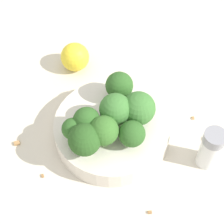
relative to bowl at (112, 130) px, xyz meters
name	(u,v)px	position (x,y,z in m)	size (l,w,h in m)	color
ground_plane	(112,136)	(0.00, 0.00, -0.02)	(3.00, 3.00, 0.00)	beige
bowl	(112,130)	(0.00, 0.00, 0.00)	(0.20, 0.20, 0.04)	silver
broccoli_floret_0	(138,108)	(0.00, 0.04, 0.05)	(0.06, 0.06, 0.06)	#84AD66
broccoli_floret_1	(119,86)	(-0.05, 0.02, 0.05)	(0.05, 0.05, 0.06)	#7A9E5B
broccoli_floret_2	(116,112)	(0.00, 0.01, 0.06)	(0.05, 0.05, 0.07)	#84AD66
broccoli_floret_3	(87,121)	(0.01, -0.04, 0.05)	(0.04, 0.04, 0.06)	#8EB770
broccoli_floret_4	(104,131)	(0.04, -0.02, 0.06)	(0.05, 0.05, 0.06)	#8EB770
broccoli_floret_5	(132,134)	(0.04, 0.03, 0.05)	(0.04, 0.04, 0.05)	#8EB770
broccoli_floret_6	(73,129)	(0.02, -0.06, 0.05)	(0.04, 0.04, 0.05)	#84AD66
broccoli_floret_7	(85,140)	(0.05, -0.05, 0.05)	(0.05, 0.05, 0.06)	#7A9E5B
pepper_shaker	(210,149)	(0.07, 0.15, 0.02)	(0.04, 0.04, 0.08)	silver
lemon_wedge	(75,57)	(-0.17, -0.05, 0.01)	(0.06, 0.06, 0.06)	yellow
almond_crumb_0	(207,138)	(0.03, 0.16, -0.01)	(0.01, 0.01, 0.01)	#AD7F4C
almond_crumb_1	(193,118)	(-0.02, 0.15, -0.02)	(0.01, 0.00, 0.01)	#AD7F4C
almond_crumb_2	(150,212)	(0.15, 0.04, -0.02)	(0.01, 0.00, 0.01)	olive
almond_crumb_3	(43,175)	(0.06, -0.12, -0.02)	(0.01, 0.00, 0.01)	olive
almond_crumb_4	(17,142)	(-0.01, -0.16, -0.01)	(0.01, 0.01, 0.01)	#AD7F4C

